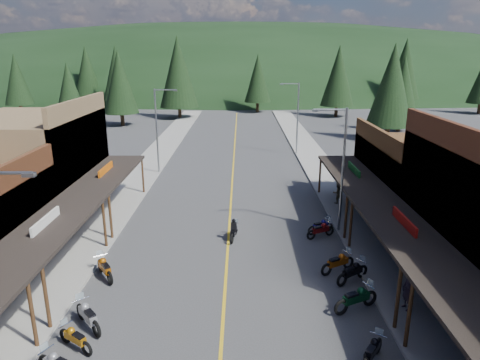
{
  "coord_description": "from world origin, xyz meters",
  "views": [
    {
      "loc": [
        0.77,
        -17.55,
        11.14
      ],
      "look_at": [
        0.72,
        9.73,
        3.0
      ],
      "focal_mm": 32.0,
      "sensor_mm": 36.0,
      "label": 1
    }
  ],
  "objects_px": {
    "bike_west_7": "(88,315)",
    "bike_east_11": "(321,225)",
    "shop_east_3": "(425,180)",
    "pine_1": "(117,73)",
    "streetlight_1": "(158,127)",
    "pine_10": "(120,82)",
    "pine_5": "(404,69)",
    "pine_4": "(338,76)",
    "bike_west_8": "(105,267)",
    "pine_9": "(403,87)",
    "pine_3": "(258,78)",
    "bike_east_10": "(321,229)",
    "pine_2": "(178,72)",
    "pedestrian_east_a": "(408,290)",
    "rider_on_bike": "(234,231)",
    "bike_west_6": "(75,337)",
    "bike_east_9": "(338,262)",
    "pine_0": "(17,79)",
    "pine_11": "(392,85)",
    "bike_east_6": "(372,350)",
    "shop_west_3": "(33,166)",
    "pine_7": "(87,72)",
    "bike_east_7": "(356,297)",
    "bike_east_8": "(353,271)",
    "pedestrian_east_b": "(337,193)",
    "pine_8": "(69,93)"
  },
  "relations": [
    {
      "from": "pine_5",
      "to": "bike_west_8",
      "type": "relative_size",
      "value": 6.43
    },
    {
      "from": "bike_west_7",
      "to": "bike_east_11",
      "type": "relative_size",
      "value": 1.21
    },
    {
      "from": "pine_2",
      "to": "pedestrian_east_a",
      "type": "relative_size",
      "value": 7.35
    },
    {
      "from": "pine_2",
      "to": "pine_9",
      "type": "bearing_deg",
      "value": -20.92
    },
    {
      "from": "pine_7",
      "to": "pine_1",
      "type": "bearing_deg",
      "value": -36.87
    },
    {
      "from": "bike_east_6",
      "to": "pedestrian_east_a",
      "type": "relative_size",
      "value": 1.01
    },
    {
      "from": "pine_7",
      "to": "pine_11",
      "type": "xyz_separation_m",
      "value": [
        52.0,
        -38.0,
        -0.05
      ]
    },
    {
      "from": "pine_9",
      "to": "rider_on_bike",
      "type": "xyz_separation_m",
      "value": [
        -23.66,
        -38.12,
        -5.8
      ]
    },
    {
      "from": "pine_4",
      "to": "bike_east_7",
      "type": "xyz_separation_m",
      "value": [
        -12.06,
        -60.76,
        -6.58
      ]
    },
    {
      "from": "bike_east_8",
      "to": "pine_9",
      "type": "bearing_deg",
      "value": 123.03
    },
    {
      "from": "pine_9",
      "to": "pine_3",
      "type": "bearing_deg",
      "value": 133.6
    },
    {
      "from": "pine_4",
      "to": "bike_east_10",
      "type": "relative_size",
      "value": 6.28
    },
    {
      "from": "shop_east_3",
      "to": "bike_west_6",
      "type": "relative_size",
      "value": 5.7
    },
    {
      "from": "pine_11",
      "to": "rider_on_bike",
      "type": "bearing_deg",
      "value": -122.28
    },
    {
      "from": "streetlight_1",
      "to": "bike_east_10",
      "type": "height_order",
      "value": "streetlight_1"
    },
    {
      "from": "streetlight_1",
      "to": "pine_10",
      "type": "bearing_deg",
      "value": 111.53
    },
    {
      "from": "shop_east_3",
      "to": "streetlight_1",
      "type": "relative_size",
      "value": 1.36
    },
    {
      "from": "shop_east_3",
      "to": "bike_east_9",
      "type": "xyz_separation_m",
      "value": [
        -7.87,
        -8.57,
        -1.92
      ]
    },
    {
      "from": "pine_3",
      "to": "pine_4",
      "type": "distance_m",
      "value": 15.25
    },
    {
      "from": "pedestrian_east_a",
      "to": "pine_10",
      "type": "bearing_deg",
      "value": -166.23
    },
    {
      "from": "pine_1",
      "to": "bike_west_6",
      "type": "height_order",
      "value": "pine_1"
    },
    {
      "from": "shop_east_3",
      "to": "pine_1",
      "type": "distance_m",
      "value": 69.95
    },
    {
      "from": "pine_3",
      "to": "bike_west_8",
      "type": "distance_m",
      "value": 64.99
    },
    {
      "from": "pine_0",
      "to": "pine_7",
      "type": "height_order",
      "value": "pine_7"
    },
    {
      "from": "pine_9",
      "to": "bike_east_9",
      "type": "height_order",
      "value": "pine_9"
    },
    {
      "from": "pine_10",
      "to": "bike_west_8",
      "type": "height_order",
      "value": "pine_10"
    },
    {
      "from": "pine_2",
      "to": "pine_7",
      "type": "xyz_separation_m",
      "value": [
        -22.0,
        18.0,
        -0.75
      ]
    },
    {
      "from": "bike_east_8",
      "to": "bike_east_11",
      "type": "xyz_separation_m",
      "value": [
        -0.52,
        6.1,
        -0.07
      ]
    },
    {
      "from": "streetlight_1",
      "to": "pine_8",
      "type": "height_order",
      "value": "pine_8"
    },
    {
      "from": "pine_10",
      "to": "bike_west_8",
      "type": "bearing_deg",
      "value": -76.16
    },
    {
      "from": "pine_4",
      "to": "pine_11",
      "type": "bearing_deg",
      "value": -84.81
    },
    {
      "from": "pine_5",
      "to": "pine_4",
      "type": "bearing_deg",
      "value": -143.13
    },
    {
      "from": "shop_west_3",
      "to": "rider_on_bike",
      "type": "height_order",
      "value": "shop_west_3"
    },
    {
      "from": "pine_5",
      "to": "bike_west_6",
      "type": "xyz_separation_m",
      "value": [
        -39.67,
        -75.43,
        -7.44
      ]
    },
    {
      "from": "shop_west_3",
      "to": "pine_7",
      "type": "height_order",
      "value": "pine_7"
    },
    {
      "from": "shop_east_3",
      "to": "pine_5",
      "type": "bearing_deg",
      "value": 71.55
    },
    {
      "from": "pine_11",
      "to": "bike_west_7",
      "type": "distance_m",
      "value": 48.02
    },
    {
      "from": "pine_9",
      "to": "bike_west_6",
      "type": "relative_size",
      "value": 5.65
    },
    {
      "from": "pine_3",
      "to": "pine_4",
      "type": "relative_size",
      "value": 0.88
    },
    {
      "from": "pine_7",
      "to": "bike_west_7",
      "type": "height_order",
      "value": "pine_7"
    },
    {
      "from": "streetlight_1",
      "to": "pine_0",
      "type": "height_order",
      "value": "pine_0"
    },
    {
      "from": "pine_4",
      "to": "bike_west_6",
      "type": "height_order",
      "value": "pine_4"
    },
    {
      "from": "bike_east_11",
      "to": "pine_1",
      "type": "bearing_deg",
      "value": 178.46
    },
    {
      "from": "rider_on_bike",
      "to": "bike_west_6",
      "type": "bearing_deg",
      "value": -111.18
    },
    {
      "from": "pine_5",
      "to": "pedestrian_east_b",
      "type": "relative_size",
      "value": 8.54
    },
    {
      "from": "bike_east_6",
      "to": "pedestrian_east_a",
      "type": "xyz_separation_m",
      "value": [
        2.52,
        3.29,
        0.55
      ]
    },
    {
      "from": "bike_east_10",
      "to": "pedestrian_east_a",
      "type": "distance_m",
      "value": 8.37
    },
    {
      "from": "bike_east_10",
      "to": "pedestrian_east_a",
      "type": "bearing_deg",
      "value": -9.79
    },
    {
      "from": "shop_west_3",
      "to": "pedestrian_east_b",
      "type": "height_order",
      "value": "shop_west_3"
    },
    {
      "from": "bike_east_9",
      "to": "bike_east_11",
      "type": "distance_m",
      "value": 5.1
    }
  ]
}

